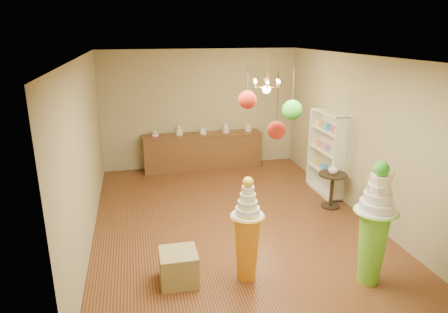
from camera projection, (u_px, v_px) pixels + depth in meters
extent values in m
plane|color=#5A3118|center=(230.00, 218.00, 7.63)|extent=(6.50, 6.50, 0.00)
plane|color=white|center=(231.00, 57.00, 6.73)|extent=(6.50, 6.50, 0.00)
cube|color=tan|center=(200.00, 109.00, 10.20)|extent=(5.00, 0.04, 3.00)
cube|color=tan|center=(305.00, 223.00, 4.16)|extent=(5.00, 0.04, 3.00)
cube|color=tan|center=(85.00, 151.00, 6.65)|extent=(0.04, 6.50, 3.00)
cube|color=tan|center=(356.00, 135.00, 7.71)|extent=(0.04, 6.50, 3.00)
cone|color=#67BC29|center=(372.00, 247.00, 5.54)|extent=(0.50, 0.50, 1.08)
cylinder|color=silver|center=(376.00, 211.00, 5.37)|extent=(0.67, 0.67, 0.03)
cylinder|color=silver|center=(377.00, 206.00, 5.35)|extent=(0.55, 0.55, 0.12)
cylinder|color=silver|center=(378.00, 197.00, 5.31)|extent=(0.45, 0.45, 0.12)
cylinder|color=silver|center=(379.00, 188.00, 5.28)|extent=(0.37, 0.37, 0.12)
cylinder|color=silver|center=(380.00, 180.00, 5.24)|extent=(0.30, 0.30, 0.12)
sphere|color=green|center=(381.00, 169.00, 5.19)|extent=(0.21, 0.21, 0.21)
cone|color=orange|center=(247.00, 248.00, 5.63)|extent=(0.38, 0.38, 0.98)
cylinder|color=silver|center=(247.00, 215.00, 5.48)|extent=(0.45, 0.45, 0.03)
cylinder|color=silver|center=(247.00, 211.00, 5.46)|extent=(0.34, 0.34, 0.10)
cylinder|color=silver|center=(248.00, 204.00, 5.43)|extent=(0.27, 0.27, 0.10)
cylinder|color=silver|center=(248.00, 197.00, 5.40)|extent=(0.22, 0.22, 0.10)
cylinder|color=silver|center=(248.00, 190.00, 5.37)|extent=(0.17, 0.17, 0.10)
sphere|color=gold|center=(248.00, 182.00, 5.34)|extent=(0.15, 0.15, 0.15)
cube|color=#91824F|center=(179.00, 267.00, 5.62)|extent=(0.52, 0.52, 0.47)
cube|color=brown|center=(203.00, 152.00, 10.25)|extent=(3.00, 0.50, 0.90)
cube|color=brown|center=(203.00, 134.00, 10.12)|extent=(3.04, 0.54, 0.03)
cylinder|color=silver|center=(155.00, 133.00, 9.83)|extent=(0.18, 0.18, 0.16)
cylinder|color=silver|center=(179.00, 131.00, 9.95)|extent=(0.18, 0.18, 0.24)
cylinder|color=silver|center=(203.00, 131.00, 10.09)|extent=(0.18, 0.18, 0.16)
cylinder|color=silver|center=(226.00, 128.00, 10.20)|extent=(0.18, 0.18, 0.24)
cylinder|color=silver|center=(248.00, 128.00, 10.34)|extent=(0.18, 0.18, 0.16)
cube|color=beige|center=(333.00, 153.00, 8.63)|extent=(0.04, 1.20, 1.80)
cube|color=beige|center=(325.00, 171.00, 8.71)|extent=(0.30, 1.14, 0.03)
cube|color=beige|center=(326.00, 151.00, 8.58)|extent=(0.30, 1.14, 0.03)
cube|color=beige|center=(328.00, 130.00, 8.44)|extent=(0.30, 1.14, 0.03)
cylinder|color=black|center=(330.00, 206.00, 8.10)|extent=(0.48, 0.48, 0.04)
cylinder|color=black|center=(332.00, 191.00, 8.00)|extent=(0.10, 0.10, 0.70)
cylinder|color=black|center=(333.00, 175.00, 7.90)|extent=(0.72, 0.72, 0.04)
imported|color=beige|center=(333.00, 169.00, 7.86)|extent=(0.25, 0.25, 0.20)
cylinder|color=#3B322A|center=(277.00, 101.00, 4.37)|extent=(0.01, 0.01, 0.65)
sphere|color=red|center=(276.00, 130.00, 4.47)|extent=(0.21, 0.21, 0.21)
cylinder|color=#3B322A|center=(293.00, 87.00, 5.47)|extent=(0.01, 0.01, 0.64)
sphere|color=green|center=(292.00, 110.00, 5.56)|extent=(0.28, 0.28, 0.28)
cylinder|color=#3B322A|center=(248.00, 84.00, 4.70)|extent=(0.01, 0.01, 0.37)
sphere|color=red|center=(248.00, 100.00, 4.76)|extent=(0.22, 0.22, 0.22)
cylinder|color=gold|center=(267.00, 65.00, 8.19)|extent=(0.02, 0.02, 0.50)
cylinder|color=gold|center=(267.00, 80.00, 8.28)|extent=(0.10, 0.10, 0.30)
sphere|color=#FFC38C|center=(266.00, 89.00, 8.34)|extent=(0.18, 0.18, 0.18)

